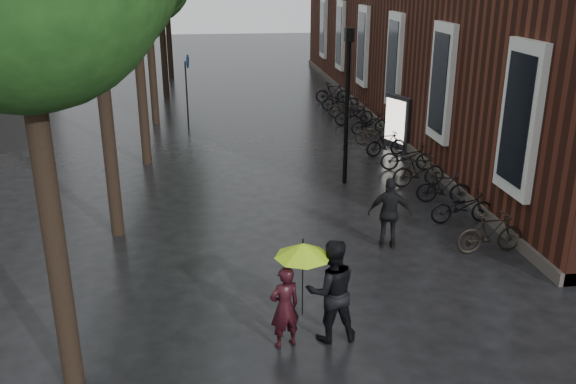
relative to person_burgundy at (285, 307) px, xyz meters
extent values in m
cube|color=silver|center=(5.99, 3.86, 2.23)|extent=(0.25, 1.60, 3.60)
cube|color=black|center=(5.89, 3.86, 2.23)|extent=(0.10, 1.20, 3.00)
cube|color=silver|center=(5.99, 8.86, 2.23)|extent=(0.25, 1.60, 3.60)
cube|color=black|center=(5.89, 8.86, 2.23)|extent=(0.10, 1.20, 3.00)
cube|color=silver|center=(5.99, 13.86, 2.23)|extent=(0.25, 1.60, 3.60)
cube|color=black|center=(5.89, 13.86, 2.23)|extent=(0.10, 1.20, 3.00)
cube|color=silver|center=(5.99, 18.86, 2.23)|extent=(0.25, 1.60, 3.60)
cube|color=black|center=(5.89, 18.86, 2.23)|extent=(0.10, 1.20, 3.00)
cube|color=silver|center=(5.99, 23.86, 2.23)|extent=(0.25, 1.60, 3.60)
cube|color=black|center=(5.89, 23.86, 2.23)|extent=(0.10, 1.20, 3.00)
cube|color=silver|center=(5.99, 28.86, 2.23)|extent=(0.25, 1.60, 3.60)
cube|color=black|center=(5.89, 28.86, 2.23)|extent=(0.10, 1.20, 3.00)
cube|color=#3F3833|center=(6.14, 17.86, -0.62)|extent=(0.40, 33.00, 0.30)
cylinder|color=black|center=(-3.46, -0.64, 1.57)|extent=(0.32, 0.32, 4.68)
cylinder|color=black|center=(-3.56, 5.36, 1.49)|extent=(0.32, 0.32, 4.51)
cylinder|color=black|center=(-3.36, 11.36, 1.71)|extent=(0.32, 0.32, 4.95)
cylinder|color=black|center=(-3.51, 17.36, 1.43)|extent=(0.32, 0.32, 4.40)
cylinder|color=black|center=(-3.41, 23.36, 1.63)|extent=(0.32, 0.32, 4.79)
cylinder|color=black|center=(-3.46, 29.36, 1.52)|extent=(0.32, 0.32, 4.57)
imported|color=black|center=(0.00, 0.00, 0.00)|extent=(0.65, 0.53, 1.53)
imported|color=black|center=(0.84, 0.14, 0.19)|extent=(0.97, 0.77, 1.91)
cylinder|color=black|center=(0.33, 0.16, 0.36)|extent=(0.02, 0.02, 1.26)
cone|color=#A7DE17|center=(0.33, 0.16, 0.99)|extent=(0.99, 0.99, 0.25)
cylinder|color=black|center=(0.33, 0.16, 1.16)|extent=(0.02, 0.02, 0.08)
imported|color=black|center=(2.95, 3.76, 0.10)|extent=(1.08, 0.64, 1.73)
imported|color=black|center=(5.21, 3.17, -0.27)|extent=(1.66, 0.56, 0.98)
imported|color=black|center=(5.27, 5.00, -0.32)|extent=(1.69, 0.61, 0.88)
imported|color=black|center=(5.33, 6.45, -0.31)|extent=(1.59, 0.78, 0.92)
imported|color=black|center=(5.09, 7.89, -0.26)|extent=(1.73, 0.64, 1.02)
imported|color=black|center=(5.26, 9.54, -0.30)|extent=(1.83, 0.85, 0.92)
imported|color=black|center=(5.02, 11.25, -0.31)|extent=(1.54, 0.62, 0.90)
imported|color=black|center=(5.04, 12.94, -0.35)|extent=(1.64, 0.76, 0.83)
imported|color=black|center=(5.23, 14.47, -0.34)|extent=(1.71, 0.94, 0.85)
imported|color=black|center=(4.96, 16.03, -0.31)|extent=(1.83, 0.88, 0.92)
imported|color=black|center=(4.95, 17.37, -0.32)|extent=(1.78, 0.93, 0.89)
imported|color=black|center=(4.99, 19.02, -0.30)|extent=(1.79, 0.65, 0.94)
imported|color=black|center=(4.97, 20.73, -0.25)|extent=(1.75, 0.68, 1.02)
cube|color=black|center=(5.79, 12.32, 0.20)|extent=(0.26, 1.28, 1.93)
cube|color=beige|center=(5.65, 12.32, 0.25)|extent=(0.04, 1.07, 1.58)
cylinder|color=black|center=(2.93, 8.51, 1.43)|extent=(0.13, 0.13, 4.40)
cube|color=black|center=(2.93, 8.51, 3.74)|extent=(0.24, 0.24, 0.38)
sphere|color=#FFE5B2|center=(2.93, 8.51, 3.74)|extent=(0.20, 0.20, 0.20)
cylinder|color=#262628|center=(-2.10, 16.49, 0.62)|extent=(0.07, 0.07, 2.77)
cylinder|color=#0D3B95|center=(-1.99, 16.49, 2.00)|extent=(0.03, 0.55, 0.55)
camera|label=1|loc=(-1.11, -9.12, 5.43)|focal=38.00mm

